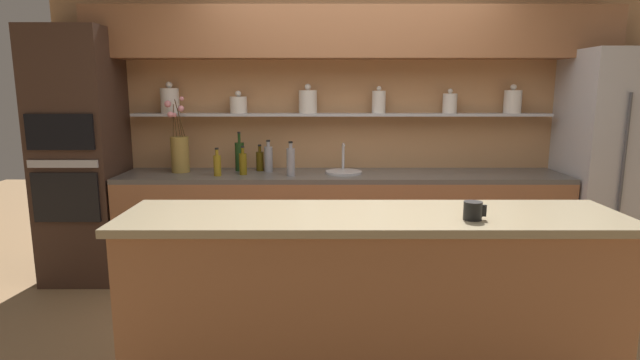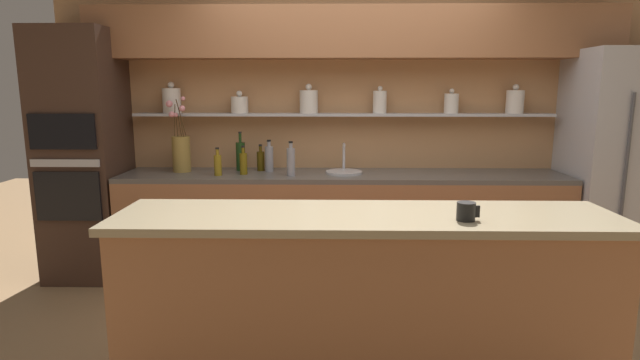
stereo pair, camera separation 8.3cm
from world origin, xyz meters
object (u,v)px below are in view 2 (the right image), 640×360
flower_vase (181,151)px  bottle_spirit_2 (291,161)px  oven_tower (84,156)px  coffee_mug (466,211)px  bottle_spirit_1 (269,158)px  bottle_oil_3 (261,160)px  sink_fixture (344,171)px  refrigerator (616,169)px  bottle_wine_4 (241,156)px  bottle_oil_5 (243,163)px  bottle_oil_0 (218,164)px

flower_vase → bottle_spirit_2: flower_vase is taller
oven_tower → coffee_mug: (2.75, -1.90, 0.00)m
bottle_spirit_1 → bottle_oil_3: 0.09m
bottle_oil_3 → sink_fixture: bearing=-9.3°
refrigerator → bottle_oil_3: 3.01m
oven_tower → sink_fixture: 2.23m
refrigerator → bottle_wine_4: 3.18m
refrigerator → bottle_oil_5: size_ratio=8.03×
bottle_oil_0 → bottle_spirit_2: (0.61, -0.00, 0.03)m
bottle_wine_4 → bottle_spirit_1: bearing=-10.7°
flower_vase → bottle_spirit_2: bearing=-11.2°
bottle_spirit_1 → coffee_mug: bottle_spirit_1 is taller
bottle_wine_4 → bottle_oil_5: size_ratio=1.42×
bottle_oil_0 → bottle_oil_3: size_ratio=1.01×
bottle_oil_0 → bottle_wine_4: bearing=60.7°
flower_vase → bottle_spirit_1: (0.76, 0.02, -0.07)m
bottle_spirit_2 → bottle_oil_5: bottle_spirit_2 is taller
bottle_oil_3 → bottle_wine_4: bottle_wine_4 is taller
bottle_wine_4 → bottle_oil_5: bearing=-73.6°
sink_fixture → coffee_mug: sink_fixture is taller
bottle_spirit_2 → bottle_oil_3: bottle_spirit_2 is taller
bottle_oil_3 → coffee_mug: bearing=-58.4°
bottle_oil_3 → bottle_oil_5: bearing=-121.8°
refrigerator → bottle_oil_3: bearing=176.8°
coffee_mug → refrigerator: bearing=46.8°
refrigerator → bottle_oil_0: bearing=-178.5°
bottle_spirit_2 → bottle_oil_5: bearing=171.3°
bottle_oil_0 → flower_vase: bearing=152.1°
bottle_wine_4 → coffee_mug: size_ratio=3.19×
oven_tower → bottle_wine_4: bearing=5.9°
bottle_oil_5 → coffee_mug: (1.37, -1.84, 0.05)m
bottle_oil_0 → sink_fixture: bearing=7.2°
bottle_oil_3 → bottle_oil_5: bottle_oil_5 is taller
bottle_wine_4 → coffee_mug: bearing=-55.0°
flower_vase → bottle_oil_3: flower_vase is taller
bottle_oil_0 → bottle_spirit_2: 0.61m
bottle_spirit_2 → sink_fixture: bearing=17.0°
bottle_spirit_1 → bottle_oil_3: bearing=152.2°
bottle_oil_0 → oven_tower: bearing=174.1°
oven_tower → bottle_spirit_2: (1.78, -0.12, -0.02)m
bottle_oil_3 → bottle_spirit_2: bearing=-41.7°
bottle_wine_4 → coffee_mug: (1.43, -2.04, 0.01)m
refrigerator → flower_vase: (-3.68, 0.11, 0.13)m
bottle_spirit_2 → bottle_oil_5: (-0.40, 0.06, -0.02)m
oven_tower → bottle_oil_3: oven_tower is taller
sink_fixture → bottle_oil_3: 0.74m
oven_tower → coffee_mug: oven_tower is taller
bottle_spirit_2 → oven_tower: bearing=176.0°
bottle_spirit_1 → bottle_wine_4: 0.26m
refrigerator → bottle_wine_4: (-3.18, 0.17, 0.08)m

